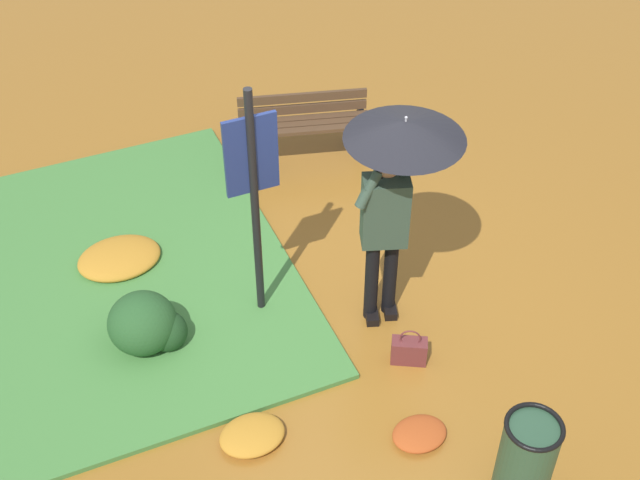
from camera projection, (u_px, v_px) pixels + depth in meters
name	position (u px, v px, depth m)	size (l,w,h in m)	color
ground_plane	(362.00, 313.00, 7.74)	(18.00, 18.00, 0.00)	#9E6623
grass_verge	(28.00, 301.00, 7.82)	(4.80, 4.00, 0.05)	#47843D
person_with_umbrella	(396.00, 171.00, 6.75)	(0.96, 0.96, 2.04)	black
info_sign_post	(253.00, 181.00, 6.83)	(0.44, 0.07, 2.30)	black
handbag	(409.00, 350.00, 7.23)	(0.33, 0.27, 0.37)	brown
park_bench	(307.00, 127.00, 9.28)	(1.43, 0.73, 0.75)	black
trash_bin	(526.00, 461.00, 6.06)	(0.42, 0.42, 0.83)	#2D5138
shrub_cluster	(147.00, 325.00, 7.29)	(0.65, 0.59, 0.53)	#285628
leaf_pile_near_person	(419.00, 434.00, 6.68)	(0.44, 0.35, 0.10)	#B74C1E
leaf_pile_by_bench	(252.00, 435.00, 6.66)	(0.52, 0.42, 0.11)	#C68428
leaf_pile_far_path	(119.00, 258.00, 8.16)	(0.79, 0.63, 0.17)	#C68428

